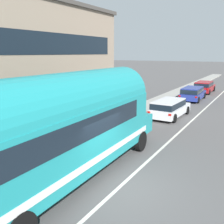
{
  "coord_description": "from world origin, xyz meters",
  "views": [
    {
      "loc": [
        4.09,
        -7.64,
        4.79
      ],
      "look_at": [
        -2.1,
        3.09,
        1.97
      ],
      "focal_mm": 41.71,
      "sensor_mm": 36.0,
      "label": 1
    }
  ],
  "objects_px": {
    "car_lead": "(169,107)",
    "car_second": "(193,93)",
    "car_third": "(204,86)",
    "painted_bus": "(57,126)"
  },
  "relations": [
    {
      "from": "painted_bus",
      "to": "car_third",
      "type": "relative_size",
      "value": 2.58
    },
    {
      "from": "painted_bus",
      "to": "car_second",
      "type": "relative_size",
      "value": 2.58
    },
    {
      "from": "car_lead",
      "to": "car_second",
      "type": "xyz_separation_m",
      "value": [
        -0.22,
        8.35,
        -0.01
      ]
    },
    {
      "from": "car_lead",
      "to": "painted_bus",
      "type": "bearing_deg",
      "value": -90.79
    },
    {
      "from": "car_lead",
      "to": "car_third",
      "type": "distance_m",
      "value": 14.5
    },
    {
      "from": "car_second",
      "to": "car_third",
      "type": "distance_m",
      "value": 6.15
    },
    {
      "from": "car_second",
      "to": "painted_bus",
      "type": "bearing_deg",
      "value": -89.85
    },
    {
      "from": "car_lead",
      "to": "car_third",
      "type": "height_order",
      "value": "same"
    },
    {
      "from": "car_lead",
      "to": "car_second",
      "type": "bearing_deg",
      "value": 91.53
    },
    {
      "from": "painted_bus",
      "to": "car_second",
      "type": "bearing_deg",
      "value": 90.15
    }
  ]
}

